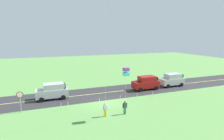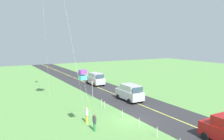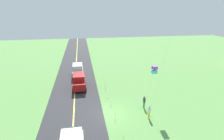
{
  "view_description": "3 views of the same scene",
  "coord_description": "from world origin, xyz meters",
  "px_view_note": "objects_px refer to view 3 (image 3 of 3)",
  "views": [
    {
      "loc": [
        8.14,
        23.6,
        8.95
      ],
      "look_at": [
        -0.5,
        1.25,
        4.6
      ],
      "focal_mm": 30.72,
      "sensor_mm": 36.0,
      "label": 1
    },
    {
      "loc": [
        -18.9,
        13.09,
        8.16
      ],
      "look_at": [
        0.88,
        2.06,
        5.22
      ],
      "focal_mm": 37.2,
      "sensor_mm": 36.0,
      "label": 2
    },
    {
      "loc": [
        18.68,
        -2.69,
        11.94
      ],
      "look_at": [
        -1.52,
        0.79,
        5.03
      ],
      "focal_mm": 29.15,
      "sensor_mm": 36.0,
      "label": 3
    }
  ],
  "objects_px": {
    "person_adult_companion": "(144,102)",
    "car_parked_west_far": "(78,70)",
    "car_parked_west_near": "(79,81)",
    "kite_blue_mid": "(154,70)",
    "person_adult_near": "(149,111)"
  },
  "relations": [
    {
      "from": "person_adult_companion",
      "to": "kite_blue_mid",
      "type": "relative_size",
      "value": 0.29
    },
    {
      "from": "person_adult_companion",
      "to": "car_parked_west_far",
      "type": "bearing_deg",
      "value": -158.1
    },
    {
      "from": "person_adult_near",
      "to": "car_parked_west_far",
      "type": "bearing_deg",
      "value": -130.47
    },
    {
      "from": "car_parked_west_near",
      "to": "kite_blue_mid",
      "type": "height_order",
      "value": "kite_blue_mid"
    },
    {
      "from": "car_parked_west_far",
      "to": "person_adult_companion",
      "type": "distance_m",
      "value": 15.52
    },
    {
      "from": "person_adult_near",
      "to": "person_adult_companion",
      "type": "distance_m",
      "value": 2.3
    },
    {
      "from": "car_parked_west_near",
      "to": "car_parked_west_far",
      "type": "height_order",
      "value": "same"
    },
    {
      "from": "car_parked_west_far",
      "to": "person_adult_near",
      "type": "xyz_separation_m",
      "value": [
        15.39,
        8.11,
        -0.29
      ]
    },
    {
      "from": "person_adult_companion",
      "to": "person_adult_near",
      "type": "bearing_deg",
      "value": -15.78
    },
    {
      "from": "kite_blue_mid",
      "to": "person_adult_near",
      "type": "bearing_deg",
      "value": -29.65
    },
    {
      "from": "car_parked_west_far",
      "to": "person_adult_near",
      "type": "distance_m",
      "value": 17.4
    },
    {
      "from": "car_parked_west_near",
      "to": "kite_blue_mid",
      "type": "xyz_separation_m",
      "value": [
        7.95,
        8.96,
        4.01
      ]
    },
    {
      "from": "kite_blue_mid",
      "to": "car_parked_west_far",
      "type": "bearing_deg",
      "value": -145.56
    },
    {
      "from": "car_parked_west_near",
      "to": "person_adult_companion",
      "type": "relative_size",
      "value": 2.75
    },
    {
      "from": "person_adult_companion",
      "to": "kite_blue_mid",
      "type": "height_order",
      "value": "kite_blue_mid"
    }
  ]
}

